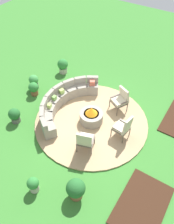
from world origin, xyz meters
TOP-DOWN VIEW (x-y plane):
  - ground_plane at (0.00, 0.00)m, footprint 24.00×24.00m
  - patio_circle at (0.00, 0.00)m, footprint 4.46×4.46m
  - mulch_bed_left at (-2.00, -3.03)m, footprint 2.03×1.34m
  - fire_pit at (0.00, 0.00)m, footprint 0.91×0.91m
  - curved_stone_bench at (0.05, 1.38)m, footprint 3.52×1.41m
  - lounge_chair_front_left at (-1.27, -0.54)m, footprint 0.70×0.70m
  - lounge_chair_front_right at (-0.05, -1.38)m, footprint 0.61×0.60m
  - lounge_chair_back_left at (1.23, -0.62)m, footprint 0.76×0.78m
  - potted_plant_0 at (0.04, 3.00)m, footprint 0.44×0.44m
  - potted_plant_1 at (-2.81, -1.21)m, footprint 0.58×0.58m
  - potted_plant_2 at (-3.35, -0.01)m, footprint 0.37×0.37m
  - potted_plant_3 at (0.38, 3.29)m, footprint 0.43×0.43m
  - potted_plant_4 at (2.05, 2.91)m, footprint 0.51×0.51m
  - potted_plant_5 at (-1.58, 2.54)m, footprint 0.46×0.46m

SIDE VIEW (x-z plane):
  - ground_plane at x=0.00m, z-range 0.00..0.00m
  - mulch_bed_left at x=-2.00m, z-range 0.00..0.04m
  - patio_circle at x=0.00m, z-range 0.00..0.06m
  - potted_plant_2 at x=-3.35m, z-range 0.03..0.63m
  - fire_pit at x=0.00m, z-range -0.02..0.69m
  - potted_plant_5 at x=-1.58m, z-range 0.03..0.66m
  - potted_plant_0 at x=0.04m, z-range 0.03..0.66m
  - curved_stone_bench at x=0.05m, z-range -0.01..0.77m
  - potted_plant_3 at x=0.38m, z-range 0.04..0.73m
  - potted_plant_4 at x=2.05m, z-range 0.03..0.76m
  - potted_plant_1 at x=-2.81m, z-range 0.04..0.82m
  - lounge_chair_back_left at x=1.23m, z-range 0.09..1.11m
  - lounge_chair_front_left at x=-1.27m, z-range 0.09..1.12m
  - lounge_chair_front_right at x=-0.05m, z-range 0.07..1.14m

